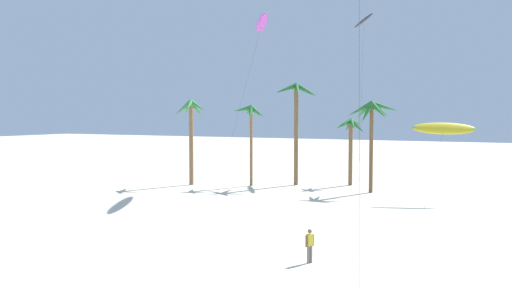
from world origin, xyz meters
TOP-DOWN VIEW (x-y plane):
  - palm_tree_0 at (-20.32, 44.47)m, footprint 3.76×3.71m
  - palm_tree_1 at (-10.60, 49.14)m, footprint 4.98×4.53m
  - palm_tree_2 at (-14.50, 46.65)m, footprint 3.55×3.41m
  - palm_tree_3 at (-5.54, 51.47)m, footprint 3.37×3.66m
  - palm_tree_4 at (-2.35, 47.42)m, footprint 4.72×4.50m
  - flying_kite_0 at (4.15, 45.51)m, footprint 5.15×8.35m
  - flying_kite_2 at (-12.68, 45.38)m, footprint 4.95×8.89m
  - flying_kite_3 at (-6.39, 59.26)m, footprint 3.85×6.89m
  - person_near_left at (0.65, 23.28)m, footprint 0.33×0.45m

SIDE VIEW (x-z plane):
  - person_near_left at x=0.65m, z-range 0.08..1.74m
  - palm_tree_3 at x=-5.54m, z-range 2.06..8.96m
  - flying_kite_0 at x=4.15m, z-range 2.72..9.44m
  - palm_tree_0 at x=-20.32m, z-range 2.34..11.13m
  - palm_tree_2 at x=-14.50m, z-range 2.76..10.99m
  - palm_tree_4 at x=-2.35m, z-range 2.84..11.36m
  - palm_tree_1 at x=-10.60m, z-range 3.17..13.68m
  - flying_kite_2 at x=-12.68m, z-range 7.79..24.30m
  - flying_kite_3 at x=-6.39m, z-range 8.64..27.51m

